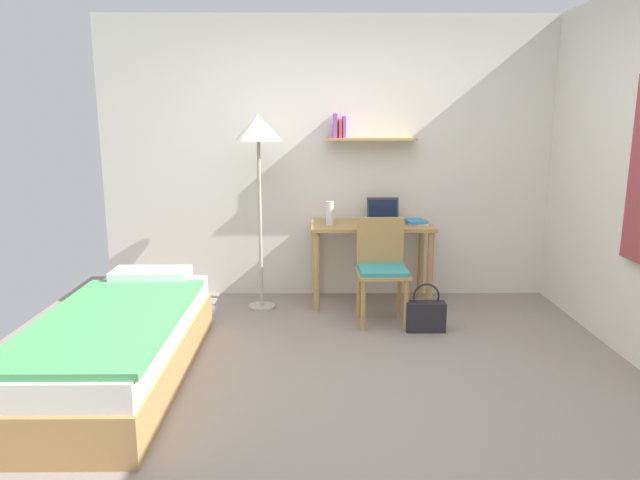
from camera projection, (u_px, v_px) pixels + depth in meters
name	position (u px, v px, depth m)	size (l,w,h in m)	color
ground_plane	(348.00, 387.00, 3.64)	(5.28, 5.28, 0.00)	gray
wall_back	(337.00, 160.00, 5.35)	(4.40, 0.27, 2.60)	silver
bed	(120.00, 345.00, 3.70)	(0.85, 2.01, 0.54)	#B2844C
desk	(371.00, 239.00, 5.18)	(1.09, 0.53, 0.75)	#B2844C
desk_chair	(382.00, 266.00, 4.73)	(0.43, 0.41, 0.87)	#B2844C
standing_lamp	(258.00, 138.00, 4.86)	(0.41, 0.41, 1.71)	#B2A893
laptop	(383.00, 216.00, 5.21)	(0.30, 0.23, 0.22)	#2D2D33
water_bottle	(330.00, 213.00, 5.10)	(0.07, 0.07, 0.21)	silver
book_stack	(417.00, 222.00, 5.14)	(0.20, 0.24, 0.04)	silver
handbag	(425.00, 315.00, 4.58)	(0.31, 0.12, 0.40)	#232328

